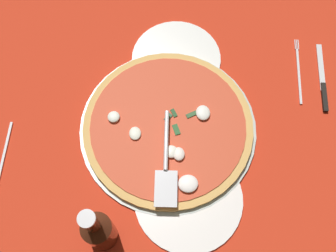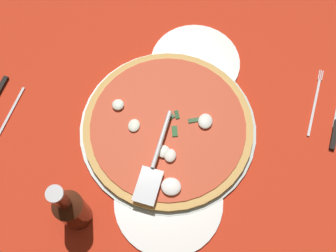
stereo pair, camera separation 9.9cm
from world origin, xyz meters
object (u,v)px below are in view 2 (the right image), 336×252
at_px(dinner_plate_left, 169,202).
at_px(dinner_plate_right, 195,62).
at_px(pizza, 168,127).
at_px(pizza_server, 155,160).
at_px(place_setting_near, 326,112).
at_px(beer_bottle, 71,209).
at_px(place_setting_far, 0,111).

bearing_deg(dinner_plate_left, dinner_plate_right, 0.01).
xyz_separation_m(pizza, pizza_server, (-0.10, 0.01, 0.02)).
bearing_deg(place_setting_near, pizza, 115.03).
bearing_deg(beer_bottle, dinner_plate_right, -23.38).
relative_size(pizza_server, beer_bottle, 1.07).
distance_m(dinner_plate_left, dinner_plate_right, 0.38).
height_order(place_setting_far, beer_bottle, beer_bottle).
distance_m(dinner_plate_left, place_setting_near, 0.46).
relative_size(dinner_plate_right, pizza, 0.57).
xyz_separation_m(pizza_server, beer_bottle, (-0.15, 0.15, 0.04)).
relative_size(pizza_server, place_setting_far, 1.09).
bearing_deg(place_setting_far, pizza_server, 88.00).
xyz_separation_m(dinner_plate_right, beer_bottle, (-0.45, 0.20, 0.08)).
xyz_separation_m(place_setting_near, place_setting_far, (-0.15, 0.81, -0.00)).
distance_m(dinner_plate_right, pizza, 0.21).
bearing_deg(pizza, pizza_server, 172.92).
height_order(dinner_plate_left, place_setting_near, place_setting_near).
height_order(dinner_plate_left, pizza, pizza).
relative_size(dinner_plate_left, place_setting_far, 1.17).
bearing_deg(place_setting_near, dinner_plate_right, 84.22).
bearing_deg(beer_bottle, pizza, -32.82).
bearing_deg(place_setting_far, pizza, 101.24).
xyz_separation_m(dinner_plate_right, pizza_server, (-0.30, 0.05, 0.04)).
relative_size(place_setting_near, place_setting_far, 1.04).
distance_m(pizza, beer_bottle, 0.30).
bearing_deg(place_setting_near, dinner_plate_left, 138.10).
bearing_deg(dinner_plate_right, pizza_server, 171.05).
bearing_deg(pizza, place_setting_near, -72.34).
bearing_deg(place_setting_far, place_setting_near, 107.90).
distance_m(dinner_plate_left, place_setting_far, 0.49).
height_order(pizza, place_setting_far, pizza).
bearing_deg(place_setting_near, beer_bottle, 131.61).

